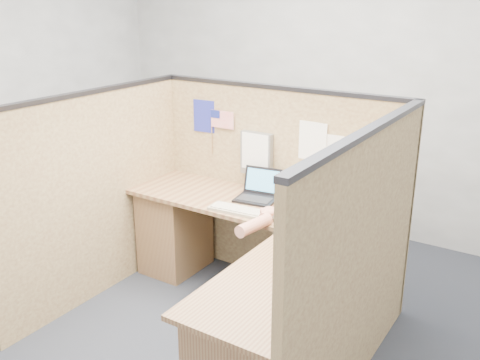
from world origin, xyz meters
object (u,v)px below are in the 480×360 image
Objects in this scene: l_desk at (247,274)px; laptop at (260,192)px; keyboard at (238,210)px; mouse at (269,215)px.

laptop reaches higher than l_desk.
keyboard reaches higher than l_desk.
l_desk is 6.16× the size of laptop.
laptop is 2.62× the size of mouse.
keyboard is (0.01, -0.31, -0.04)m from laptop.
laptop is 0.39m from mouse.
l_desk is at bearing -102.45° from mouse.
mouse reaches higher than l_desk.
mouse is at bearing 77.55° from l_desk.
laptop is 0.31m from keyboard.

